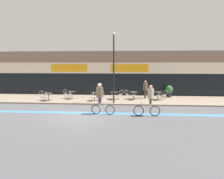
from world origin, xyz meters
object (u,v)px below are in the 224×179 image
at_px(bistro_table_1, 72,94).
at_px(cyclist_1, 149,99).
at_px(bistro_table_2, 94,95).
at_px(cafe_chair_3_side, 120,94).
at_px(cafe_chair_0_side, 42,95).
at_px(lamp_post, 114,63).
at_px(cafe_chair_2_near, 93,96).
at_px(bistro_table_4, 134,94).
at_px(bistro_table_0, 49,95).
at_px(cafe_chair_1_near, 70,94).
at_px(cafe_chair_4_side, 127,94).
at_px(bistro_table_3, 114,94).
at_px(bistro_table_5, 158,94).
at_px(cafe_chair_1_side, 66,93).
at_px(cafe_chair_0_near, 46,96).
at_px(cafe_chair_4_near, 134,95).
at_px(cafe_chair_2_side, 101,95).
at_px(cyclist_0, 100,96).
at_px(cafe_chair_3_near, 114,95).
at_px(planter_pot, 169,90).
at_px(pedestrian_near_end, 145,88).
at_px(cafe_chair_5_side, 165,94).
at_px(cafe_chair_5_near, 159,95).

height_order(bistro_table_1, cyclist_1, cyclist_1).
height_order(bistro_table_2, cafe_chair_3_side, cafe_chair_3_side).
relative_size(bistro_table_1, cyclist_1, 0.34).
height_order(cafe_chair_0_side, lamp_post, lamp_post).
xyz_separation_m(cafe_chair_0_side, cafe_chair_2_near, (4.96, -0.26, 0.00)).
bearing_deg(bistro_table_4, bistro_table_0, -170.24).
height_order(cafe_chair_1_near, cafe_chair_4_side, same).
bearing_deg(cyclist_1, cafe_chair_0_side, -26.54).
bearing_deg(cafe_chair_0_side, bistro_table_2, 4.74).
bearing_deg(bistro_table_3, bistro_table_5, 0.79).
bearing_deg(cafe_chair_1_side, cafe_chair_0_near, -124.14).
distance_m(cafe_chair_0_near, cafe_chair_4_near, 8.14).
bearing_deg(cafe_chair_2_side, cyclist_0, 91.45).
bearing_deg(cafe_chair_4_near, cafe_chair_2_side, 96.98).
bearing_deg(cafe_chair_0_side, cyclist_0, -36.82).
bearing_deg(cafe_chair_4_side, bistro_table_1, -179.44).
distance_m(cafe_chair_2_side, cafe_chair_3_near, 1.21).
xyz_separation_m(bistro_table_0, cafe_chair_2_side, (4.95, 0.37, 0.01)).
height_order(bistro_table_0, cafe_chair_1_near, cafe_chair_1_near).
xyz_separation_m(bistro_table_5, cafe_chair_1_side, (-9.07, -0.14, -0.02)).
bearing_deg(planter_pot, bistro_table_5, -126.59).
bearing_deg(cafe_chair_4_side, bistro_table_5, -2.06).
height_order(bistro_table_1, cafe_chair_3_near, cafe_chair_3_near).
relative_size(cafe_chair_3_near, pedestrian_near_end, 0.51).
bearing_deg(bistro_table_1, cafe_chair_2_side, -15.35).
relative_size(cyclist_0, pedestrian_near_end, 1.24).
relative_size(bistro_table_0, cafe_chair_5_side, 0.82).
xyz_separation_m(bistro_table_3, cafe_chair_3_near, (0.01, -0.63, 0.00)).
distance_m(cafe_chair_2_near, cafe_chair_4_near, 3.83).
height_order(cafe_chair_0_side, cafe_chair_4_near, same).
relative_size(bistro_table_0, cafe_chair_1_near, 0.82).
relative_size(bistro_table_2, bistro_table_4, 0.95).
height_order(cafe_chair_0_side, cafe_chair_3_near, same).
bearing_deg(cafe_chair_1_side, cafe_chair_5_side, 2.01).
xyz_separation_m(lamp_post, cyclist_0, (-0.63, -3.92, -2.27)).
bearing_deg(lamp_post, cafe_chair_1_side, 157.46).
bearing_deg(cafe_chair_2_near, bistro_table_2, -5.13).
xyz_separation_m(cafe_chair_4_side, planter_pot, (4.34, 1.80, 0.17)).
height_order(cafe_chair_4_side, cyclist_1, cyclist_1).
bearing_deg(cafe_chair_5_near, bistro_table_1, 86.67).
xyz_separation_m(cafe_chair_0_side, cafe_chair_5_near, (11.00, 0.71, 0.00)).
distance_m(cafe_chair_1_side, cyclist_0, 7.40).
bearing_deg(cafe_chair_2_side, lamp_post, 130.85).
bearing_deg(cafe_chair_1_side, pedestrian_near_end, 8.37).
relative_size(bistro_table_0, bistro_table_4, 0.95).
xyz_separation_m(cafe_chair_3_side, cafe_chair_4_near, (1.28, -0.53, 0.00)).
height_order(cafe_chair_4_side, pedestrian_near_end, pedestrian_near_end).
distance_m(cafe_chair_2_near, cyclist_1, 6.72).
height_order(cafe_chair_0_near, cafe_chair_3_near, same).
bearing_deg(planter_pot, cafe_chair_1_near, -165.12).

